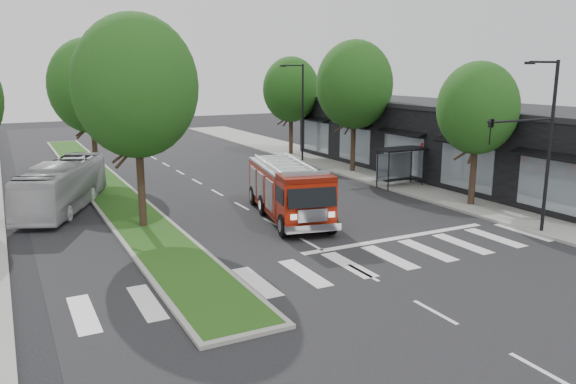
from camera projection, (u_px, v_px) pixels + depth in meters
name	position (u px, v px, depth m)	size (l,w,h in m)	color
ground	(311.00, 244.00, 24.83)	(140.00, 140.00, 0.00)	black
sidewalk_right	(396.00, 179.00, 39.09)	(5.00, 80.00, 0.15)	gray
median	(102.00, 183.00, 37.76)	(3.00, 50.00, 0.15)	gray
storefront_row	(448.00, 141.00, 40.59)	(8.00, 30.00, 5.00)	black
bus_shelter	(399.00, 157.00, 36.48)	(3.20, 1.60, 2.61)	black
tree_right_near	(478.00, 108.00, 30.54)	(4.40, 4.40, 8.05)	black
tree_right_mid	(355.00, 85.00, 40.75)	(5.60, 5.60, 9.72)	black
tree_right_far	(291.00, 90.00, 49.57)	(5.00, 5.00, 8.73)	black
tree_median_near	(136.00, 86.00, 25.90)	(5.80, 5.80, 10.16)	black
tree_median_far	(90.00, 86.00, 38.13)	(5.60, 5.60, 9.72)	black
streetlight_right_near	(537.00, 136.00, 25.10)	(4.08, 0.22, 8.00)	black
streetlight_right_far	(301.00, 108.00, 45.87)	(2.11, 0.20, 8.00)	black
fire_engine	(288.00, 191.00, 29.02)	(4.24, 8.92, 2.98)	#5D0F05
city_bus	(63.00, 186.00, 30.74)	(2.25, 9.64, 2.68)	#B9B9BE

